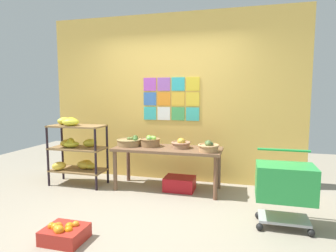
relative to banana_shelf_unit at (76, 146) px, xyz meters
The scene contains 11 objects.
ground 1.77m from the banana_shelf_unit, 30.33° to the right, with size 9.01×9.01×0.00m, color gray.
back_wall_with_art 1.76m from the banana_shelf_unit, 26.13° to the left, with size 4.35×0.07×2.81m.
banana_shelf_unit is the anchor object (origin of this frame).
display_table 1.52m from the banana_shelf_unit, ahead, with size 1.65×0.63×0.66m.
fruit_basket_centre 1.24m from the banana_shelf_unit, ahead, with size 0.32×0.32×0.18m.
fruit_basket_back_left 1.73m from the banana_shelf_unit, ahead, with size 0.30×0.30×0.16m.
fruit_basket_left 2.16m from the banana_shelf_unit, ahead, with size 0.31×0.31×0.16m.
fruit_basket_back_right 0.90m from the banana_shelf_unit, ahead, with size 0.39×0.39×0.16m.
produce_crate_under_table 1.79m from the banana_shelf_unit, ahead, with size 0.46×0.35×0.21m, color #B5161D.
orange_crate_foreground 1.98m from the banana_shelf_unit, 61.00° to the right, with size 0.41×0.35×0.21m.
shopping_cart 3.19m from the banana_shelf_unit, 13.66° to the right, with size 0.61×0.46×0.85m.
Camera 1 is at (1.22, -3.22, 1.49)m, focal length 30.66 mm.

